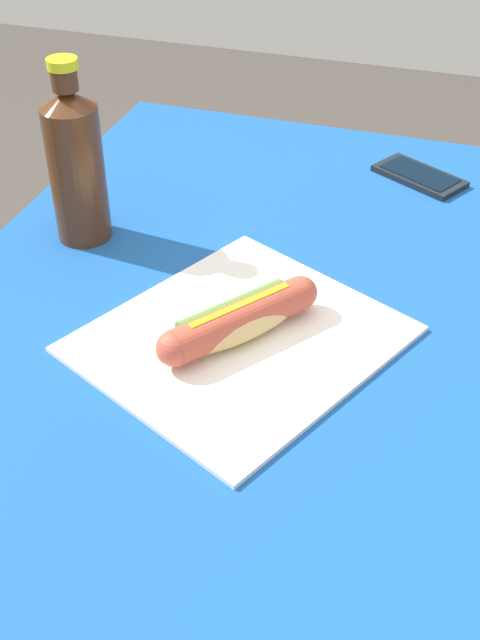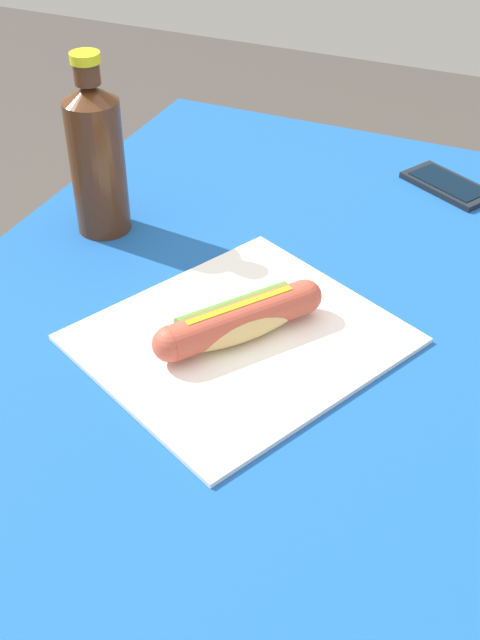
{
  "view_description": "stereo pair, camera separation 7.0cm",
  "coord_description": "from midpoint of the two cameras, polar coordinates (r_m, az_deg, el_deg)",
  "views": [
    {
      "loc": [
        -0.72,
        -0.22,
        1.34
      ],
      "look_at": [
        -0.06,
        0.0,
        0.81
      ],
      "focal_mm": 44.77,
      "sensor_mm": 36.0,
      "label": 1
    },
    {
      "loc": [
        -0.7,
        -0.28,
        1.34
      ],
      "look_at": [
        -0.06,
        0.0,
        0.81
      ],
      "focal_mm": 44.77,
      "sensor_mm": 36.0,
      "label": 2
    }
  ],
  "objects": [
    {
      "name": "dining_table",
      "position": [
        1.05,
        3.31,
        -6.4
      ],
      "size": [
        1.07,
        0.77,
        0.78
      ],
      "color": "brown",
      "rests_on": "ground"
    },
    {
      "name": "paper_wrapper",
      "position": [
        0.9,
        2.23,
        -1.43
      ],
      "size": [
        0.41,
        0.4,
        0.01
      ],
      "primitive_type": "cube",
      "rotation": [
        0.0,
        0.0,
        -0.44
      ],
      "color": "white",
      "rests_on": "dining_table"
    },
    {
      "name": "hot_dog",
      "position": [
        0.88,
        2.23,
        -0.05
      ],
      "size": [
        0.18,
        0.14,
        0.05
      ],
      "color": "#DBB26B",
      "rests_on": "paper_wrapper"
    },
    {
      "name": "cell_phone",
      "position": [
        1.24,
        16.23,
        9.2
      ],
      "size": [
        0.12,
        0.15,
        0.01
      ],
      "color": "black",
      "rests_on": "dining_table"
    },
    {
      "name": "soda_bottle",
      "position": [
        1.06,
        -8.32,
        11.44
      ],
      "size": [
        0.07,
        0.07,
        0.24
      ],
      "color": "#4C2814",
      "rests_on": "dining_table"
    }
  ]
}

